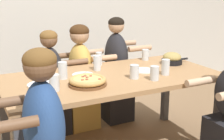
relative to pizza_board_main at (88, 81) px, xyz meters
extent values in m
cube|color=tan|center=(0.30, 0.16, -0.05)|extent=(1.92, 0.95, 0.04)
cube|color=#4C4C51|center=(1.20, -0.25, -0.44)|extent=(0.07, 0.07, 0.73)
cube|color=#4C4C51|center=(-0.60, 0.58, -0.44)|extent=(0.07, 0.07, 0.73)
cube|color=#4C4C51|center=(1.20, 0.58, -0.44)|extent=(0.07, 0.07, 0.73)
cylinder|color=brown|center=(0.00, 0.00, -0.02)|extent=(0.31, 0.31, 0.02)
torus|color=tan|center=(0.00, 0.00, 0.01)|extent=(0.30, 0.30, 0.04)
cylinder|color=#E5C675|center=(0.00, 0.00, 0.00)|extent=(0.25, 0.25, 0.04)
cylinder|color=#9E4C38|center=(-0.02, 0.06, 0.02)|extent=(0.02, 0.02, 0.01)
cylinder|color=#9E4C38|center=(-0.05, -0.02, 0.02)|extent=(0.02, 0.02, 0.01)
cylinder|color=#9E4C38|center=(0.05, 0.06, 0.02)|extent=(0.02, 0.02, 0.01)
cylinder|color=#9E4C38|center=(-0.01, -0.02, 0.02)|extent=(0.02, 0.02, 0.01)
cylinder|color=#9E4C38|center=(0.01, 0.03, 0.02)|extent=(0.02, 0.02, 0.01)
cylinder|color=#9E4C38|center=(0.01, 0.08, 0.02)|extent=(0.02, 0.02, 0.01)
cylinder|color=#9E4C38|center=(0.08, -0.06, 0.02)|extent=(0.02, 0.02, 0.01)
cylinder|color=black|center=(1.03, 0.27, -0.01)|extent=(0.21, 0.21, 0.05)
cylinder|color=black|center=(1.18, 0.27, 0.00)|extent=(0.09, 0.02, 0.02)
ellipsoid|color=tan|center=(1.03, 0.27, 0.04)|extent=(0.18, 0.18, 0.10)
cylinder|color=white|center=(0.63, 0.16, -0.03)|extent=(0.21, 0.21, 0.01)
cube|color=#B7B7BC|center=(0.63, 0.16, -0.02)|extent=(0.14, 0.02, 0.01)
cylinder|color=white|center=(-0.45, -0.14, -0.03)|extent=(0.22, 0.22, 0.01)
cube|color=#B7B7BC|center=(-0.45, -0.14, -0.02)|extent=(0.06, 0.15, 0.01)
cylinder|color=white|center=(0.07, 0.27, -0.03)|extent=(0.19, 0.19, 0.01)
cube|color=#B7B7BC|center=(0.07, 0.27, -0.02)|extent=(0.11, 0.10, 0.01)
cylinder|color=white|center=(-0.34, 0.16, -0.03)|extent=(0.22, 0.22, 0.01)
cube|color=#B7B7BC|center=(-0.34, 0.16, -0.02)|extent=(0.05, 0.15, 0.01)
cylinder|color=silver|center=(0.35, 0.55, 0.03)|extent=(0.06, 0.06, 0.13)
cylinder|color=silver|center=(-0.28, -0.02, 0.03)|extent=(0.08, 0.08, 0.13)
cylinder|color=silver|center=(-0.28, -0.02, 0.00)|extent=(0.07, 0.07, 0.07)
cylinder|color=silver|center=(-0.23, 0.55, 0.02)|extent=(0.07, 0.07, 0.11)
cylinder|color=silver|center=(-0.12, 0.26, 0.04)|extent=(0.08, 0.08, 0.15)
cylinder|color=silver|center=(0.88, 0.53, 0.02)|extent=(0.07, 0.07, 0.11)
cylinder|color=silver|center=(0.25, 0.38, 0.04)|extent=(0.07, 0.07, 0.14)
cylinder|color=black|center=(0.25, 0.38, 0.02)|extent=(0.06, 0.06, 0.11)
cylinder|color=silver|center=(0.74, -0.03, 0.04)|extent=(0.07, 0.07, 0.14)
cylinder|color=black|center=(0.74, -0.03, 0.01)|extent=(0.06, 0.06, 0.09)
cylinder|color=silver|center=(-0.33, 0.39, 0.04)|extent=(0.06, 0.06, 0.14)
cylinder|color=silver|center=(-0.33, 0.39, 0.01)|extent=(0.05, 0.05, 0.09)
cylinder|color=silver|center=(0.56, -0.12, 0.03)|extent=(0.08, 0.08, 0.12)
cylinder|color=black|center=(0.56, -0.12, 0.01)|extent=(0.07, 0.07, 0.09)
cylinder|color=silver|center=(0.43, 0.00, 0.03)|extent=(0.08, 0.08, 0.12)
cylinder|color=black|center=(0.43, 0.00, 0.00)|extent=(0.07, 0.07, 0.07)
ellipsoid|color=#2D5193|center=(-0.49, -0.53, -0.05)|extent=(0.24, 0.36, 0.55)
sphere|color=brown|center=(-0.49, -0.53, 0.31)|extent=(0.19, 0.19, 0.19)
ellipsoid|color=brown|center=(-0.49, -0.53, 0.34)|extent=(0.19, 0.19, 0.13)
cylinder|color=brown|center=(-0.70, -0.70, 0.06)|extent=(0.28, 0.06, 0.06)
cylinder|color=brown|center=(-0.70, -0.36, 0.06)|extent=(0.28, 0.06, 0.06)
cylinder|color=beige|center=(0.84, -0.36, -0.02)|extent=(0.28, 0.06, 0.06)
cube|color=gold|center=(0.26, 0.86, -0.57)|extent=(0.32, 0.34, 0.47)
ellipsoid|color=gold|center=(0.26, 0.86, -0.09)|extent=(0.24, 0.36, 0.47)
sphere|color=tan|center=(0.26, 0.86, 0.24)|extent=(0.20, 0.20, 0.20)
ellipsoid|color=#422814|center=(0.26, 0.86, 0.27)|extent=(0.21, 0.21, 0.14)
cylinder|color=tan|center=(0.47, 1.03, 0.00)|extent=(0.28, 0.06, 0.06)
cylinder|color=tan|center=(0.47, 0.68, 0.00)|extent=(0.28, 0.06, 0.06)
cube|color=#232328|center=(0.69, 0.86, -0.57)|extent=(0.32, 0.34, 0.47)
ellipsoid|color=#232328|center=(0.69, 0.86, -0.05)|extent=(0.24, 0.36, 0.56)
sphere|color=tan|center=(0.69, 0.86, 0.31)|extent=(0.18, 0.18, 0.18)
ellipsoid|color=black|center=(0.69, 0.86, 0.34)|extent=(0.18, 0.18, 0.12)
cylinder|color=tan|center=(0.90, 1.03, 0.06)|extent=(0.28, 0.06, 0.06)
cylinder|color=tan|center=(0.90, 0.68, 0.06)|extent=(0.28, 0.06, 0.06)
cube|color=#232328|center=(-0.07, 0.86, -0.57)|extent=(0.32, 0.34, 0.47)
ellipsoid|color=#232328|center=(-0.07, 0.86, -0.10)|extent=(0.24, 0.36, 0.46)
sphere|color=brown|center=(-0.07, 0.86, 0.21)|extent=(0.18, 0.18, 0.18)
ellipsoid|color=brown|center=(-0.07, 0.86, 0.24)|extent=(0.18, 0.18, 0.12)
cylinder|color=brown|center=(0.14, 1.03, -0.01)|extent=(0.28, 0.06, 0.06)
cylinder|color=brown|center=(0.14, 0.68, -0.01)|extent=(0.28, 0.06, 0.06)
camera|label=1|loc=(-0.88, -2.22, 0.74)|focal=50.00mm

